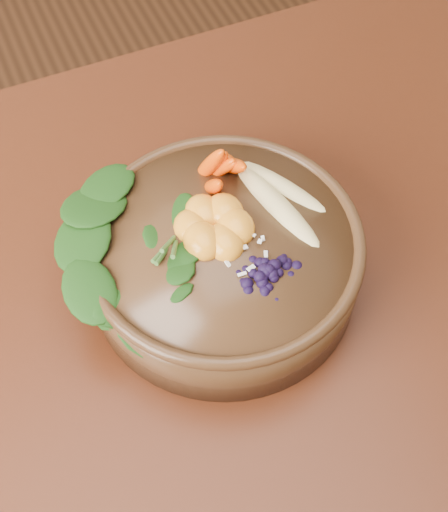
# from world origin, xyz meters

# --- Properties ---
(ground) EXTENTS (4.00, 4.00, 0.00)m
(ground) POSITION_xyz_m (0.00, 0.00, 0.00)
(ground) COLOR #381E0F
(ground) RESTS_ON ground
(dining_table) EXTENTS (1.60, 0.90, 0.75)m
(dining_table) POSITION_xyz_m (0.00, 0.00, 0.66)
(dining_table) COLOR #331C0C
(dining_table) RESTS_ON ground
(stoneware_bowl) EXTENTS (0.41, 0.41, 0.09)m
(stoneware_bowl) POSITION_xyz_m (-0.04, -0.01, 0.79)
(stoneware_bowl) COLOR #472C16
(stoneware_bowl) RESTS_ON dining_table
(kale_heap) EXTENTS (0.26, 0.25, 0.05)m
(kale_heap) POSITION_xyz_m (-0.11, 0.04, 0.86)
(kale_heap) COLOR #17400E
(kale_heap) RESTS_ON stoneware_bowl
(carrot_cluster) EXTENTS (0.09, 0.09, 0.09)m
(carrot_cluster) POSITION_xyz_m (-0.01, 0.10, 0.88)
(carrot_cluster) COLOR #FF4000
(carrot_cluster) RESTS_ON stoneware_bowl
(banana_halves) EXTENTS (0.11, 0.19, 0.03)m
(banana_halves) POSITION_xyz_m (0.05, 0.03, 0.85)
(banana_halves) COLOR #E0CC84
(banana_halves) RESTS_ON stoneware_bowl
(mandarin_cluster) EXTENTS (0.12, 0.13, 0.04)m
(mandarin_cluster) POSITION_xyz_m (-0.04, 0.01, 0.86)
(mandarin_cluster) COLOR orange
(mandarin_cluster) RESTS_ON stoneware_bowl
(blueberry_pile) EXTENTS (0.18, 0.16, 0.05)m
(blueberry_pile) POSITION_xyz_m (-0.01, -0.07, 0.86)
(blueberry_pile) COLOR black
(blueberry_pile) RESTS_ON stoneware_bowl
(coconut_flakes) EXTENTS (0.12, 0.11, 0.01)m
(coconut_flakes) POSITION_xyz_m (-0.03, -0.03, 0.84)
(coconut_flakes) COLOR white
(coconut_flakes) RESTS_ON stoneware_bowl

